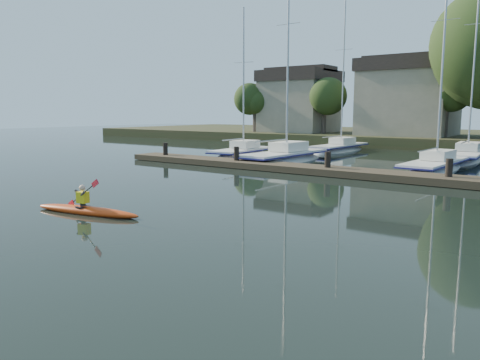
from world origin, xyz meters
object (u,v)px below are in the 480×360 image
Objects in this scene: sailboat_0 at (242,160)px; dock at (383,175)px; sailboat_2 at (434,174)px; sailboat_1 at (284,165)px; kayak at (86,209)px; sailboat_6 at (467,162)px; sailboat_5 at (339,153)px.

dock is at bearing -26.58° from sailboat_0.
sailboat_1 is at bearing -170.31° from sailboat_2.
sailboat_2 is (6.44, 18.33, -0.34)m from kayak.
sailboat_1 is 12.76m from sailboat_6.
sailboat_2 is 13.02m from sailboat_5.
dock is 5.07m from sailboat_2.
sailboat_5 is 9.99m from sailboat_6.
sailboat_1 is (-7.94, 3.86, -0.41)m from dock.
sailboat_6 is at bearing -4.36° from sailboat_5.
sailboat_1 is at bearing -84.71° from sailboat_5.
sailboat_6 reaches higher than kayak.
sailboat_2 is at bearing -39.64° from sailboat_5.
dock is at bearing -100.90° from sailboat_2.
sailboat_2 reaches higher than kayak.
sailboat_0 is at bearing 98.80° from kayak.
sailboat_2 is at bearing 8.47° from sailboat_1.
sailboat_5 is (-8.42, 13.63, -0.38)m from dock.
sailboat_5 reaches higher than sailboat_2.
sailboat_2 reaches higher than sailboat_0.
sailboat_1 reaches higher than sailboat_0.
sailboat_5 reaches higher than dock.
sailboat_1 is 1.08× the size of sailboat_2.
sailboat_5 is (-3.22, 27.06, -0.34)m from kayak.
sailboat_0 is 4.35m from sailboat_1.
sailboat_0 is at bearing -176.97° from sailboat_2.
kayak reaches higher than dock.
kayak is 19.43m from sailboat_2.
sailboat_2 is 7.54m from sailboat_6.
kayak is at bearing -73.72° from sailboat_0.
sailboat_1 is (-2.74, 17.29, -0.37)m from kayak.
sailboat_6 is at bearing 83.12° from dock.
dock is 2.24× the size of sailboat_1.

